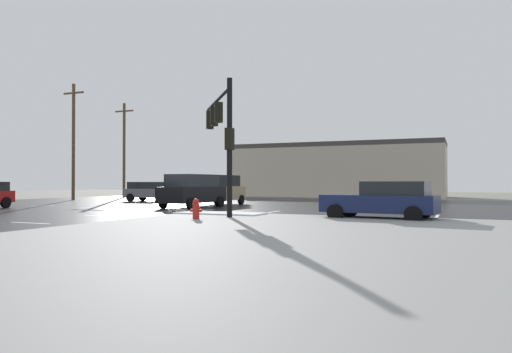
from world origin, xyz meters
name	(u,v)px	position (x,y,z in m)	size (l,w,h in m)	color
ground_plane	(174,210)	(0.00, 0.00, 0.00)	(120.00, 120.00, 0.00)	slate
road_asphalt	(174,210)	(0.00, 0.00, 0.01)	(44.00, 44.00, 0.02)	black
sidewalk_corner	(326,244)	(12.00, -12.00, 0.07)	(18.00, 18.00, 0.14)	gray
snow_strip_curbside	(220,213)	(5.00, -4.00, 0.17)	(4.00, 1.60, 0.06)	white
lane_markings	(180,211)	(1.20, -1.38, 0.02)	(36.15, 36.15, 0.01)	silver
traffic_signal_mast	(221,126)	(5.05, -4.06, 4.12)	(3.89, 5.14, 5.70)	black
fire_hydrant	(196,209)	(5.59, -7.20, 0.54)	(0.48, 0.26, 0.79)	red
strip_building_background	(335,170)	(2.00, 29.70, 2.92)	(23.11, 8.00, 5.84)	#BCB29E
suv_black	(193,190)	(-0.12, 2.22, 1.09)	(2.42, 4.93, 2.03)	black
suv_tan	(218,189)	(-0.26, 5.77, 1.09)	(2.24, 4.87, 2.03)	tan
sedan_grey	(151,191)	(-8.23, 9.34, 0.85)	(4.63, 2.26, 1.58)	slate
sedan_navy	(383,200)	(12.13, -3.53, 0.85)	(4.68, 2.42, 1.58)	#141E47
utility_pole_far	(73,139)	(-16.34, 9.24, 5.33)	(2.20, 0.28, 10.23)	brown
utility_pole_distant	(124,148)	(-16.90, 16.87, 5.06)	(2.20, 0.28, 9.69)	brown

